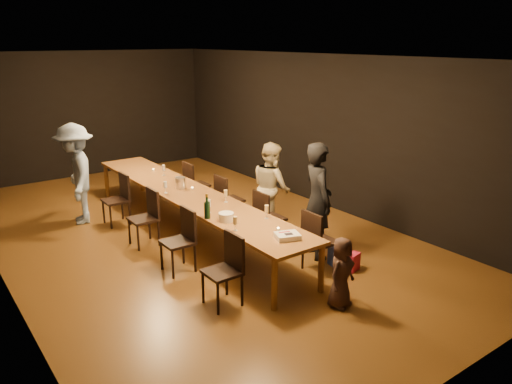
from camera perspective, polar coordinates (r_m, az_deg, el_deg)
ground at (r=8.86m, az=-7.56°, el=-4.69°), size 10.00×10.00×0.00m
room_shell at (r=8.32m, az=-8.12°, el=8.71°), size 6.04×10.04×3.02m
table at (r=8.63m, az=-7.74°, el=-0.36°), size 0.90×6.00×0.75m
chair_right_0 at (r=7.34m, az=7.41°, el=-5.51°), size 0.42×0.42×0.93m
chair_right_1 at (r=8.19m, az=1.63°, el=-2.93°), size 0.42×0.42×0.93m
chair_right_2 at (r=9.11m, az=-2.99°, el=-0.83°), size 0.42×0.42×0.93m
chair_right_3 at (r=10.09m, az=-6.74°, el=0.88°), size 0.42×0.42×0.93m
chair_left_0 at (r=6.38m, az=-3.90°, el=-9.03°), size 0.42×0.42×0.93m
chair_left_1 at (r=7.34m, az=-8.97°, el=-5.60°), size 0.42×0.42×0.93m
chair_left_2 at (r=8.36m, az=-12.79°, el=-2.94°), size 0.42×0.42×0.93m
chair_left_3 at (r=9.42m, az=-15.75°, el=-0.87°), size 0.42×0.42×0.93m
woman_birthday at (r=7.66m, az=7.06°, el=-0.98°), size 0.63×0.77×1.81m
woman_tan at (r=8.71m, az=1.78°, el=0.57°), size 0.75×0.88×1.58m
man_blue at (r=9.61m, az=-19.84°, el=1.94°), size 0.94×1.32×1.84m
child at (r=6.43m, az=9.72°, el=-9.06°), size 0.52×0.41×0.93m
gift_bag_red at (r=7.53m, az=11.03°, el=-7.87°), size 0.25×0.17×0.27m
gift_bag_blue at (r=7.68m, az=9.25°, el=-7.10°), size 0.27×0.22×0.30m
birthday_cake at (r=6.61m, az=3.61°, el=-5.04°), size 0.37×0.34×0.07m
plate_stack at (r=7.21m, az=-3.43°, el=-2.86°), size 0.26×0.26×0.12m
champagne_bottle at (r=7.30m, az=-5.62°, el=-1.62°), size 0.10×0.10×0.37m
ice_bucket at (r=8.85m, az=-8.65°, el=1.06°), size 0.21×0.21×0.20m
wineglass_0 at (r=6.83m, az=-2.39°, el=-3.63°), size 0.06×0.06×0.21m
wineglass_1 at (r=7.28m, az=1.23°, el=-2.29°), size 0.06×0.06×0.21m
wineglass_2 at (r=7.56m, az=-5.41°, el=-1.62°), size 0.06×0.06×0.21m
wineglass_3 at (r=8.01m, az=-3.48°, el=-0.47°), size 0.06×0.06×0.21m
wineglass_4 at (r=8.61m, az=-10.32°, el=0.54°), size 0.06×0.06×0.21m
wineglass_5 at (r=9.74m, az=-10.51°, el=2.47°), size 0.06×0.06×0.21m
tealight_near at (r=6.88m, az=2.56°, el=-4.26°), size 0.05×0.05×0.03m
tealight_mid at (r=8.78m, az=-7.29°, el=0.41°), size 0.05×0.05×0.03m
tealight_far at (r=10.14m, az=-11.65°, el=2.48°), size 0.05×0.05×0.03m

